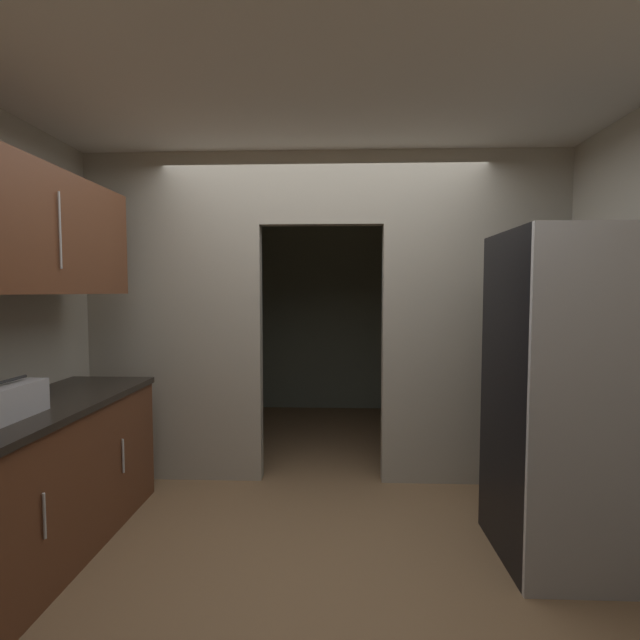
# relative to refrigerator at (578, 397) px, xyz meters

# --- Properties ---
(ground) EXTENTS (20.00, 20.00, 0.00)m
(ground) POSITION_rel_refrigerator_xyz_m (-1.46, -0.16, -0.93)
(ground) COLOR brown
(kitchen_overhead_slab) EXTENTS (4.17, 6.42, 0.06)m
(kitchen_overhead_slab) POSITION_rel_refrigerator_xyz_m (-1.46, 0.20, 1.71)
(kitchen_overhead_slab) COLOR silver
(kitchen_partition) EXTENTS (3.77, 0.12, 2.60)m
(kitchen_partition) POSITION_rel_refrigerator_xyz_m (-1.46, 1.05, 0.44)
(kitchen_partition) COLOR #ADA899
(kitchen_partition) RESTS_ON ground
(adjoining_room_shell) EXTENTS (3.77, 2.40, 2.60)m
(adjoining_room_shell) POSITION_rel_refrigerator_xyz_m (-1.46, 2.74, 0.37)
(adjoining_room_shell) COLOR gray
(adjoining_room_shell) RESTS_ON ground
(refrigerator) EXTENTS (0.84, 0.77, 1.85)m
(refrigerator) POSITION_rel_refrigerator_xyz_m (0.00, 0.00, 0.00)
(refrigerator) COLOR black
(refrigerator) RESTS_ON ground
(lower_cabinet_run) EXTENTS (0.62, 1.81, 0.88)m
(lower_cabinet_run) POSITION_rel_refrigerator_xyz_m (-3.03, -0.15, -0.48)
(lower_cabinet_run) COLOR brown
(lower_cabinet_run) RESTS_ON ground
(upper_cabinet_counterside) EXTENTS (0.36, 1.63, 0.69)m
(upper_cabinet_counterside) POSITION_rel_refrigerator_xyz_m (-3.03, -0.15, 0.92)
(upper_cabinet_counterside) COLOR brown
(boombox) EXTENTS (0.19, 0.41, 0.20)m
(boombox) POSITION_rel_refrigerator_xyz_m (-3.00, -0.39, 0.04)
(boombox) COLOR #B2B2B7
(boombox) RESTS_ON lower_cabinet_run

